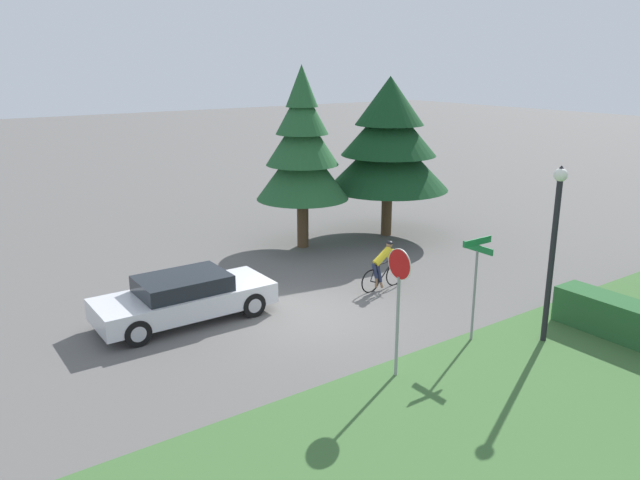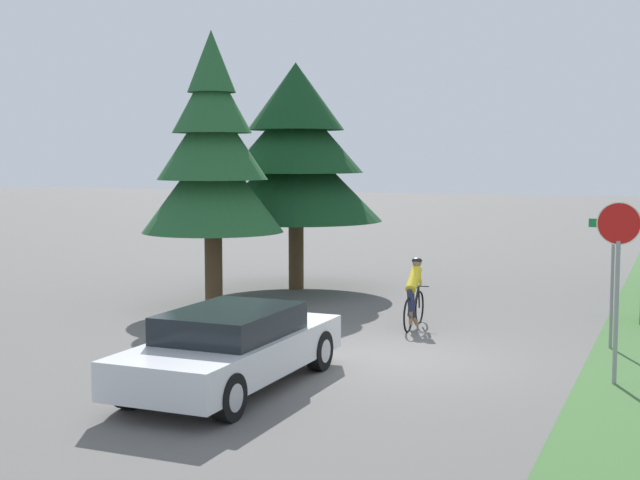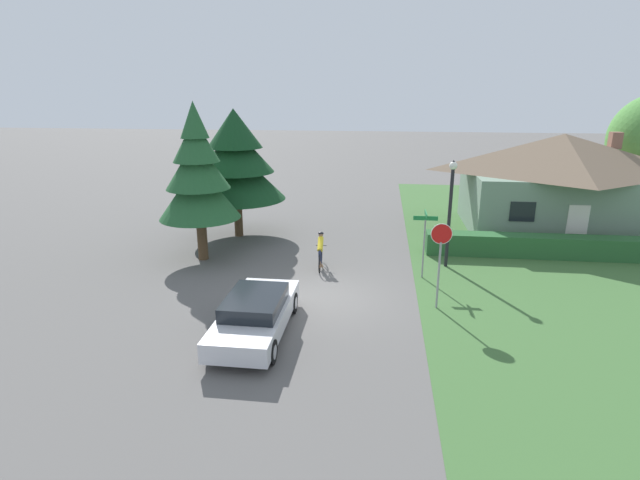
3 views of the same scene
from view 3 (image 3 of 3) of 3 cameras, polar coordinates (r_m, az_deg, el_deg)
ground_plane at (r=17.32m, az=0.44°, el=-6.70°), size 140.00×140.00×0.00m
grass_verge_right at (r=22.98m, az=30.76°, el=-3.12°), size 16.00×36.00×0.01m
cottage_house at (r=27.68m, az=25.61°, el=6.08°), size 9.34×6.71×4.89m
hedge_row at (r=23.63m, az=26.11°, el=-0.73°), size 11.55×0.90×0.94m
sedan_left_lane at (r=14.84m, az=-7.38°, el=-8.38°), size 1.88×4.65×1.24m
cyclist at (r=19.91m, az=0.05°, el=-1.32°), size 0.44×1.72×1.47m
stop_sign at (r=16.36m, az=13.60°, el=-1.11°), size 0.68×0.07×2.88m
street_lamp at (r=20.26m, az=14.69°, el=4.20°), size 0.31×0.31×4.32m
street_name_sign at (r=18.99m, az=11.88°, el=0.85°), size 0.90×0.90×2.59m
conifer_tall_near at (r=20.91m, az=-13.81°, el=7.28°), size 3.32×3.32×6.50m
conifer_tall_far at (r=24.09m, az=-9.63°, el=8.88°), size 4.64×4.64×6.08m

